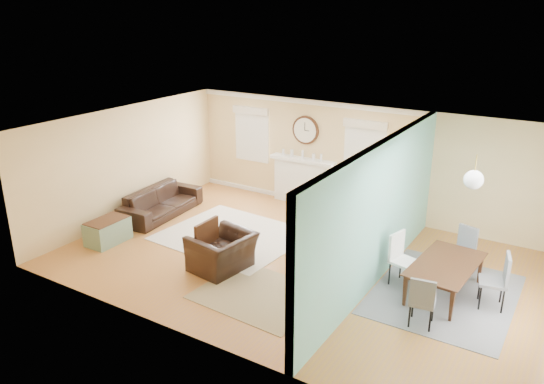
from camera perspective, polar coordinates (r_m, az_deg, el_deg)
The scene contains 27 objects.
floor at distance 10.39m, azimuth 2.91°, elevation -7.51°, with size 9.00×9.00×0.00m, color #AF722C.
wall_back at distance 12.45m, azimuth 9.73°, elevation 3.32°, with size 9.00×0.02×2.60m, color tan.
wall_front at distance 7.58m, azimuth -8.08°, elevation -7.47°, with size 9.00×0.02×2.60m, color tan.
wall_left at distance 12.54m, azimuth -15.29°, elevation 3.02°, with size 0.02×6.00×2.60m, color tan.
ceiling at distance 9.49m, azimuth 3.18°, elevation 6.61°, with size 9.00×6.00×0.02m, color white.
partition at distance 9.51m, azimuth 11.87°, elevation -1.60°, with size 0.17×6.00×2.60m.
fireplace at distance 13.16m, azimuth 3.33°, elevation 1.26°, with size 1.70×0.30×1.17m.
wall_clock at distance 12.90m, azimuth 3.62°, elevation 6.66°, with size 0.70×0.07×0.70m.
window_left at distance 13.71m, azimuth -2.17°, elevation 6.64°, with size 1.05×0.13×1.42m.
window_right at distance 12.30m, azimuth 9.96°, elevation 4.84°, with size 1.05×0.13×1.42m.
pendant at distance 8.63m, azimuth 20.87°, elevation 1.25°, with size 0.30×0.30×0.55m.
rug_cream at distance 11.51m, azimuth -4.29°, elevation -4.68°, with size 2.84×2.46×0.02m, color beige.
rug_jute at distance 9.29m, azimuth -1.40°, elevation -10.95°, with size 2.02×1.65×0.01m, color gray.
rug_grey at distance 9.76m, azimuth 18.04°, elevation -10.41°, with size 2.24×2.80×0.01m, color slate.
sofa at distance 12.76m, azimuth -11.84°, elevation -1.06°, with size 2.20×0.86×0.64m, color black.
eames_chair at distance 9.99m, azimuth -5.38°, elevation -6.45°, with size 1.10×0.96×0.71m, color black.
green_chair at distance 12.00m, azimuth 9.37°, elevation -2.28°, with size 0.66×0.68×0.62m, color #187849.
trunk at distance 11.60m, azimuth -17.26°, elevation -4.03°, with size 0.55×0.89×0.51m.
credenza at distance 10.86m, azimuth 11.72°, elevation -4.33°, with size 0.53×1.57×0.80m.
tv at distance 10.60m, azimuth 11.89°, elevation -0.81°, with size 1.07×0.14×0.62m, color black.
garden_stool at distance 10.08m, azimuth 9.75°, elevation -7.20°, with size 0.31×0.31×0.46m, color white.
potted_plant at distance 9.89m, azimuth 9.90°, elevation -4.84°, with size 0.40×0.35×0.45m, color #337F33.
dining_table at distance 9.62m, azimuth 18.22°, elevation -8.91°, with size 1.68×0.94×0.59m, color #432818.
dining_chair_n at distance 10.44m, azimuth 19.78°, elevation -5.51°, with size 0.48×0.48×0.86m.
dining_chair_s at distance 8.58m, azimuth 15.94°, elevation -10.72°, with size 0.43×0.43×0.86m.
dining_chair_w at distance 9.60m, azimuth 14.11°, elevation -6.71°, with size 0.52×0.52×0.96m.
dining_chair_e at distance 9.40m, azimuth 22.74°, elevation -8.33°, with size 0.51×0.51×0.96m.
Camera 1 is at (4.42, -8.13, 4.72)m, focal length 35.00 mm.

